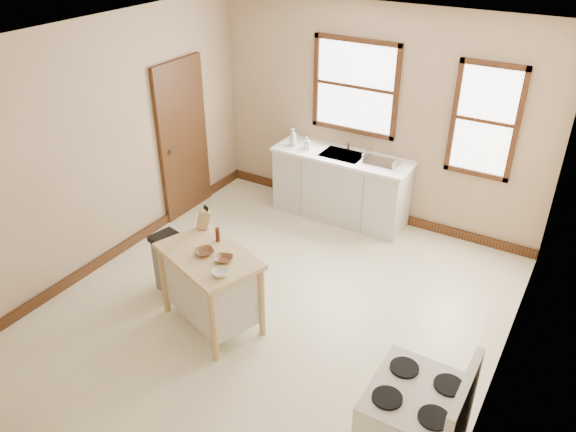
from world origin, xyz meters
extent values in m
plane|color=beige|center=(0.00, 0.00, 0.00)|extent=(5.00, 5.00, 0.00)
plane|color=white|center=(0.00, 0.00, 2.80)|extent=(5.00, 5.00, 0.00)
cube|color=tan|center=(0.00, 2.50, 1.40)|extent=(4.50, 0.04, 2.80)
cube|color=tan|center=(-2.25, 0.00, 1.40)|extent=(0.04, 5.00, 2.80)
cube|color=tan|center=(2.25, 0.00, 1.40)|extent=(0.04, 5.00, 2.80)
cube|color=#39180F|center=(-2.21, 1.30, 1.05)|extent=(0.06, 0.90, 2.10)
cube|color=#39180F|center=(0.00, 2.47, 0.06)|extent=(4.50, 0.04, 0.12)
cube|color=#39180F|center=(-2.22, 0.00, 0.06)|extent=(0.04, 5.00, 0.12)
cylinder|color=silver|center=(-0.30, 2.38, 1.03)|extent=(0.03, 0.03, 0.22)
imported|color=#B2B2B2|center=(-1.01, 2.13, 1.04)|extent=(0.12, 0.12, 0.24)
imported|color=#B2B2B2|center=(-0.79, 2.12, 1.01)|extent=(0.10, 0.10, 0.18)
cylinder|color=#441D12|center=(-0.49, -0.24, 0.92)|extent=(0.06, 0.06, 0.15)
imported|color=brown|center=(-0.46, -0.49, 0.87)|extent=(0.25, 0.25, 0.04)
imported|color=brown|center=(-0.23, -0.49, 0.87)|extent=(0.21, 0.21, 0.04)
imported|color=silver|center=(-0.12, -0.69, 0.87)|extent=(0.21, 0.21, 0.05)
camera|label=1|loc=(2.55, -3.96, 3.86)|focal=35.00mm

